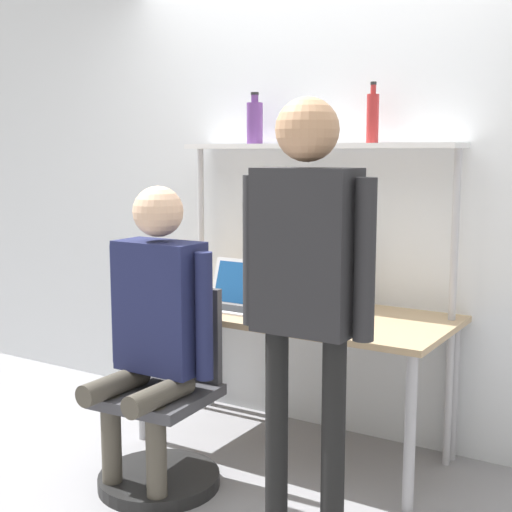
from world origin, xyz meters
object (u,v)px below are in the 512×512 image
object	(u,v)px
monitor	(299,254)
laptop	(238,295)
bottle_red	(373,117)
person_seated	(155,314)
bottle_purple	(255,122)
cell_phone	(279,313)
person_standing	(306,267)
office_chair	(163,426)

from	to	relation	value
monitor	laptop	size ratio (longest dim) A/B	1.67
laptop	bottle_red	distance (m)	1.12
laptop	person_seated	world-z (taller)	person_seated
person_seated	bottle_purple	xyz separation A→B (m)	(-0.06, 0.93, 0.88)
bottle_purple	person_seated	bearing A→B (deg)	-86.36
monitor	person_seated	xyz separation A→B (m)	(-0.24, -0.90, -0.18)
cell_phone	bottle_purple	distance (m)	1.07
laptop	person_standing	xyz separation A→B (m)	(0.77, -0.71, 0.31)
cell_phone	bottle_purple	xyz separation A→B (m)	(-0.36, 0.34, 0.95)
person_standing	bottle_red	xyz separation A→B (m)	(-0.18, 1.03, 0.59)
office_chair	cell_phone	bearing A→B (deg)	61.36
cell_phone	bottle_purple	size ratio (longest dim) A/B	0.54
office_chair	person_seated	world-z (taller)	person_seated
bottle_red	person_standing	bearing A→B (deg)	-80.03
monitor	bottle_red	bearing A→B (deg)	4.89
person_standing	cell_phone	bearing A→B (deg)	126.51
cell_phone	bottle_red	size ratio (longest dim) A/B	0.50
person_standing	person_seated	bearing A→B (deg)	173.43
bottle_purple	office_chair	bearing A→B (deg)	-86.35
monitor	cell_phone	size ratio (longest dim) A/B	3.97
laptop	bottle_red	xyz separation A→B (m)	(0.59, 0.32, 0.90)
person_seated	person_standing	bearing A→B (deg)	-6.57
laptop	person_seated	xyz separation A→B (m)	(-0.04, -0.61, 0.01)
office_chair	bottle_purple	world-z (taller)	bottle_purple
monitor	cell_phone	bearing A→B (deg)	-79.58
office_chair	bottle_purple	bearing A→B (deg)	93.65
person_standing	bottle_red	size ratio (longest dim) A/B	5.81
monitor	laptop	world-z (taller)	monitor
laptop	office_chair	xyz separation A→B (m)	(-0.04, -0.57, -0.52)
bottle_purple	person_standing	bearing A→B (deg)	-49.87
laptop	cell_phone	xyz separation A→B (m)	(0.26, -0.02, -0.06)
person_standing	bottle_purple	size ratio (longest dim) A/B	6.25
bottle_purple	monitor	bearing A→B (deg)	-6.26
laptop	cell_phone	distance (m)	0.27
laptop	person_seated	distance (m)	0.61
cell_phone	person_seated	distance (m)	0.67
person_seated	bottle_red	size ratio (longest dim) A/B	4.66
office_chair	person_seated	xyz separation A→B (m)	(0.00, -0.05, 0.54)
office_chair	person_standing	xyz separation A→B (m)	(0.81, -0.14, 0.83)
office_chair	bottle_purple	distance (m)	1.67
cell_phone	person_standing	bearing A→B (deg)	-53.49
monitor	bottle_purple	distance (m)	0.76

